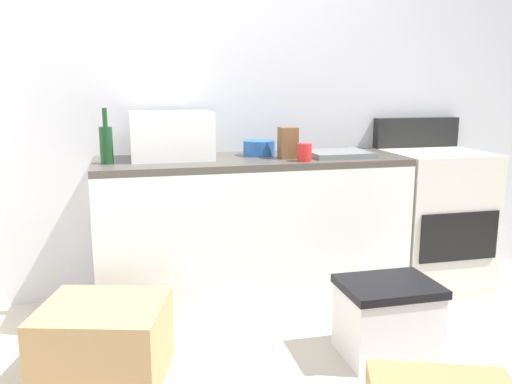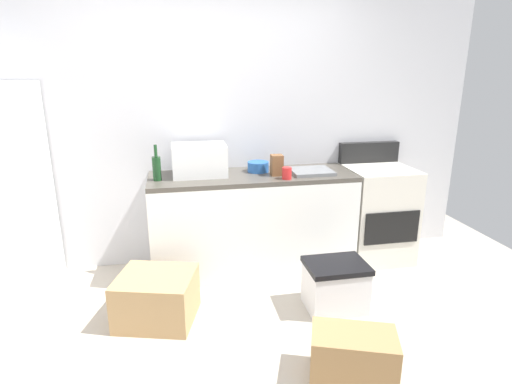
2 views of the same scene
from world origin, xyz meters
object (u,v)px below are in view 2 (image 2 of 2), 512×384
(storage_bin, at_px, (335,285))
(cardboard_box_small, at_px, (157,298))
(stove_oven, at_px, (376,212))
(microwave, at_px, (199,160))
(coffee_mug, at_px, (287,173))
(knife_block, at_px, (277,165))
(mixing_bowl, at_px, (258,167))
(wine_bottle, at_px, (157,168))
(cardboard_box_large, at_px, (353,356))

(storage_bin, bearing_deg, cardboard_box_small, 175.49)
(stove_oven, xyz_separation_m, microwave, (-1.68, 0.06, 0.57))
(coffee_mug, bearing_deg, microwave, 158.76)
(coffee_mug, relative_size, cardboard_box_small, 0.18)
(knife_block, distance_m, mixing_bowl, 0.21)
(wine_bottle, height_order, cardboard_box_large, wine_bottle)
(stove_oven, relative_size, knife_block, 6.11)
(wine_bottle, height_order, mixing_bowl, wine_bottle)
(stove_oven, bearing_deg, knife_block, -175.59)
(coffee_mug, relative_size, knife_block, 0.56)
(knife_block, xyz_separation_m, cardboard_box_small, (-1.05, -0.62, -0.81))
(cardboard_box_large, bearing_deg, stove_oven, 59.94)
(coffee_mug, relative_size, cardboard_box_large, 0.20)
(stove_oven, distance_m, wine_bottle, 2.11)
(knife_block, bearing_deg, wine_bottle, 178.83)
(coffee_mug, height_order, cardboard_box_large, coffee_mug)
(wine_bottle, distance_m, coffee_mug, 1.08)
(knife_block, xyz_separation_m, storage_bin, (0.30, -0.73, -0.80))
(coffee_mug, distance_m, cardboard_box_small, 1.43)
(mixing_bowl, relative_size, cardboard_box_small, 0.35)
(mixing_bowl, relative_size, storage_bin, 0.41)
(wine_bottle, bearing_deg, coffee_mug, -8.70)
(stove_oven, bearing_deg, cardboard_box_large, -120.06)
(cardboard_box_large, relative_size, cardboard_box_small, 0.92)
(cardboard_box_small, bearing_deg, storage_bin, -4.51)
(microwave, relative_size, wine_bottle, 1.53)
(stove_oven, distance_m, coffee_mug, 1.10)
(wine_bottle, xyz_separation_m, coffee_mug, (1.07, -0.16, -0.06))
(microwave, distance_m, storage_bin, 1.54)
(storage_bin, bearing_deg, knife_block, 112.06)
(mixing_bowl, height_order, storage_bin, mixing_bowl)
(coffee_mug, distance_m, storage_bin, 0.99)
(microwave, relative_size, mixing_bowl, 2.42)
(storage_bin, bearing_deg, coffee_mug, 112.46)
(cardboard_box_large, relative_size, storage_bin, 1.09)
(wine_bottle, height_order, coffee_mug, wine_bottle)
(knife_block, height_order, cardboard_box_small, knife_block)
(microwave, height_order, wine_bottle, wine_bottle)
(stove_oven, distance_m, storage_bin, 1.12)
(stove_oven, distance_m, cardboard_box_large, 1.83)
(coffee_mug, xyz_separation_m, mixing_bowl, (-0.19, 0.30, -0.00))
(wine_bottle, relative_size, cardboard_box_small, 0.55)
(mixing_bowl, height_order, cardboard_box_large, mixing_bowl)
(wine_bottle, bearing_deg, storage_bin, -29.76)
(stove_oven, relative_size, storage_bin, 2.39)
(coffee_mug, distance_m, mixing_bowl, 0.36)
(stove_oven, height_order, coffee_mug, stove_oven)
(stove_oven, xyz_separation_m, cardboard_box_small, (-2.07, -0.70, -0.29))
(stove_oven, relative_size, cardboard_box_large, 2.20)
(coffee_mug, distance_m, knife_block, 0.16)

